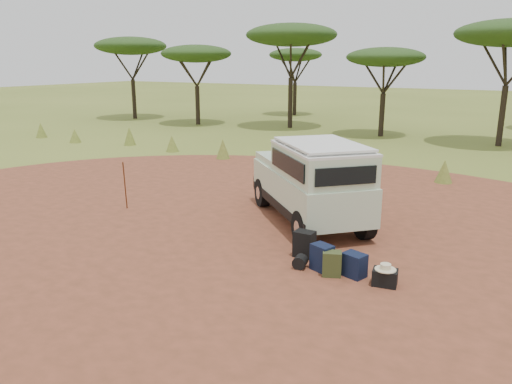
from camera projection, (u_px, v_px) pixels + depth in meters
The scene contains 13 objects.
ground at pixel (243, 242), 11.56m from camera, with size 140.00×140.00×0.00m, color #5F6C26.
dirt_clearing at pixel (243, 242), 11.56m from camera, with size 23.00×23.00×0.01m, color brown.
grass_fringe at pixel (365, 162), 18.69m from camera, with size 36.60×1.60×0.90m.
acacia_treeline at pixel (446, 45), 26.61m from camera, with size 46.70×13.20×6.26m.
safari_vehicle at pixel (311, 183), 12.71m from camera, with size 4.39×4.39×2.19m.
walking_staff at pixel (125, 186), 13.83m from camera, with size 0.04×0.04×1.47m, color brown.
backpack_black at pixel (304, 244), 10.62m from camera, with size 0.42×0.31×0.58m, color black.
backpack_navy at pixel (322, 258), 9.93m from camera, with size 0.42×0.30×0.55m, color #111835.
backpack_olive at pixel (332, 264), 9.69m from camera, with size 0.36×0.26×0.50m, color #3D451F.
duffel_navy at pixel (354, 265), 9.66m from camera, with size 0.42×0.32×0.48m, color #111835.
hard_case at pixel (385, 278), 9.29m from camera, with size 0.45×0.32×0.32m, color black.
stuff_sack at pixel (300, 262), 10.08m from camera, with size 0.27×0.27×0.27m, color black.
safari_hat at pixel (386, 268), 9.24m from camera, with size 0.39×0.39×0.11m.
Camera 1 is at (5.64, -9.31, 4.07)m, focal length 35.00 mm.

